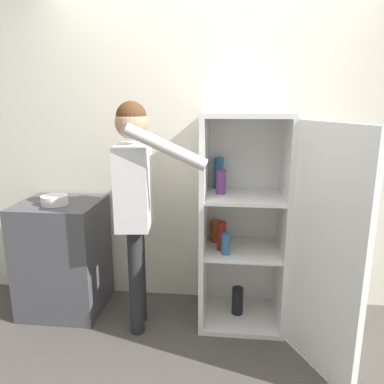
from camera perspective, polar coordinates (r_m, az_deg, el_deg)
The scene contains 6 objects.
ground_plane at distance 2.62m, azimuth 1.04°, elevation -25.77°, with size 12.00×12.00×0.00m, color #4C4742.
wall_back at distance 3.02m, azimuth 2.85°, elevation 6.37°, with size 7.00×0.06×2.55m.
refrigerator at distance 2.73m, azimuth 10.11°, elevation -5.13°, with size 0.94×1.10×1.59m.
person at distance 2.62m, azimuth -8.64°, elevation 0.56°, with size 0.66×0.52×1.66m.
counter at distance 3.21m, azimuth -18.98°, elevation -9.24°, with size 0.61×0.56×0.90m.
bowl at distance 3.00m, azimuth -20.22°, elevation -1.15°, with size 0.20×0.20×0.07m.
Camera 1 is at (0.18, -2.00, 1.67)m, focal length 35.00 mm.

